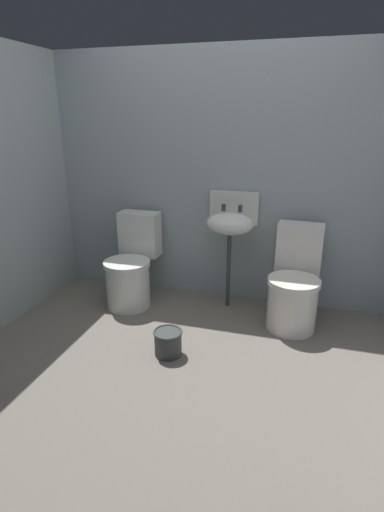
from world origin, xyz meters
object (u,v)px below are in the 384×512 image
at_px(toilet_right, 294,287).
at_px(toilet_left, 132,268).
at_px(sink, 231,222).
at_px(bucket, 168,342).

bearing_deg(toilet_right, toilet_left, 2.64).
bearing_deg(toilet_left, sink, -167.11).
xyz_separation_m(toilet_left, sink, (0.84, 0.19, 0.43)).
bearing_deg(toilet_left, bucket, 129.97).
xyz_separation_m(toilet_right, sink, (-0.56, 0.19, 0.43)).
bearing_deg(bucket, toilet_left, 129.74).
xyz_separation_m(toilet_left, bucket, (0.59, -0.71, -0.22)).
distance_m(toilet_left, bucket, 0.95).
bearing_deg(toilet_right, sink, -15.88).
distance_m(toilet_left, toilet_right, 1.40).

